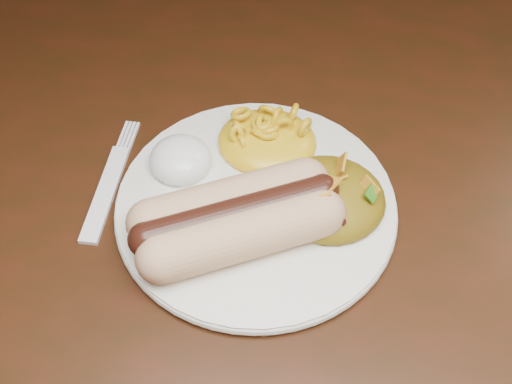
# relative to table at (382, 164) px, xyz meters

# --- Properties ---
(table) EXTENTS (1.60, 0.90, 0.75)m
(table) POSITION_rel_table_xyz_m (0.00, 0.00, 0.00)
(table) COLOR #36140A
(table) RESTS_ON floor
(plate) EXTENTS (0.25, 0.25, 0.01)m
(plate) POSITION_rel_table_xyz_m (-0.11, -0.15, 0.10)
(plate) COLOR white
(plate) RESTS_ON table
(hotdog) EXTENTS (0.13, 0.12, 0.04)m
(hotdog) POSITION_rel_table_xyz_m (-0.12, -0.18, 0.12)
(hotdog) COLOR #DDB585
(hotdog) RESTS_ON plate
(mac_and_cheese) EXTENTS (0.11, 0.10, 0.03)m
(mac_and_cheese) POSITION_rel_table_xyz_m (-0.11, -0.09, 0.12)
(mac_and_cheese) COLOR yellow
(mac_and_cheese) RESTS_ON plate
(sour_cream) EXTENTS (0.05, 0.05, 0.03)m
(sour_cream) POSITION_rel_table_xyz_m (-0.18, -0.12, 0.12)
(sour_cream) COLOR white
(sour_cream) RESTS_ON plate
(taco_salad) EXTENTS (0.09, 0.09, 0.04)m
(taco_salad) POSITION_rel_table_xyz_m (-0.06, -0.14, 0.12)
(taco_salad) COLOR #A74901
(taco_salad) RESTS_ON plate
(fork) EXTENTS (0.02, 0.14, 0.00)m
(fork) POSITION_rel_table_xyz_m (-0.24, -0.15, 0.09)
(fork) COLOR white
(fork) RESTS_ON table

